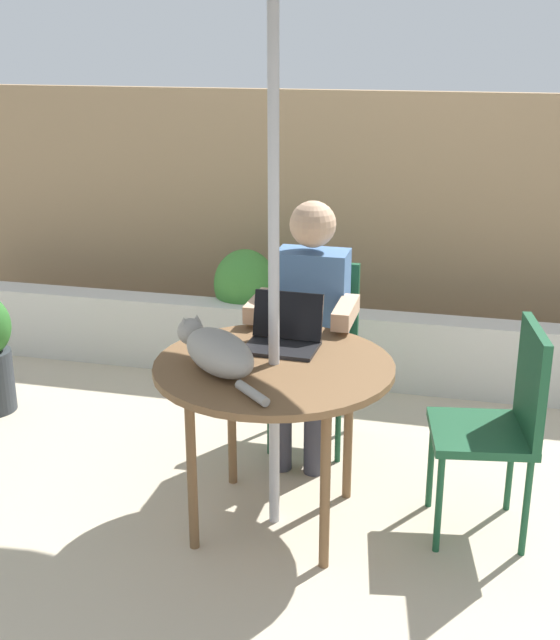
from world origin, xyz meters
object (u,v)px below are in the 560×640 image
object	(u,v)px
person_seated	(309,316)
cat	(216,351)
laptop	(285,331)
potted_plant_near_fence	(245,302)
chair_occupied	(315,338)
patio_table	(274,378)
chair_empty	(504,414)

from	to	relation	value
person_seated	cat	distance (m)	0.84
laptop	person_seated	bearing A→B (deg)	89.17
cat	laptop	bearing A→B (deg)	60.79
person_seated	potted_plant_near_fence	size ratio (longest dim) A/B	1.71
chair_occupied	potted_plant_near_fence	distance (m)	1.11
chair_occupied	laptop	size ratio (longest dim) A/B	2.95
patio_table	laptop	world-z (taller)	laptop
chair_occupied	potted_plant_near_fence	bearing A→B (deg)	124.79
chair_occupied	cat	xyz separation A→B (m)	(-0.20, -0.97, 0.27)
cat	potted_plant_near_fence	xyz separation A→B (m)	(-0.43, 1.87, -0.41)
chair_empty	laptop	size ratio (longest dim) A/B	2.95
chair_occupied	person_seated	xyz separation A→B (m)	(0.00, -0.16, 0.17)
chair_empty	cat	world-z (taller)	chair_empty
potted_plant_near_fence	chair_occupied	bearing A→B (deg)	-55.21
chair_occupied	person_seated	size ratio (longest dim) A/B	0.73
potted_plant_near_fence	patio_table	bearing A→B (deg)	-70.12
chair_empty	person_seated	size ratio (longest dim) A/B	0.73
patio_table	chair_occupied	bearing A→B (deg)	90.00
person_seated	chair_empty	bearing A→B (deg)	-29.92
laptop	patio_table	bearing A→B (deg)	-88.16
chair_empty	person_seated	xyz separation A→B (m)	(-0.91, 0.52, 0.17)
person_seated	laptop	distance (m)	0.47
chair_empty	person_seated	bearing A→B (deg)	150.08
laptop	potted_plant_near_fence	size ratio (longest dim) A/B	0.42
patio_table	person_seated	xyz separation A→B (m)	(0.00, 0.68, 0.04)
patio_table	potted_plant_near_fence	world-z (taller)	same
laptop	chair_occupied	bearing A→B (deg)	89.38
chair_occupied	person_seated	distance (m)	0.23
person_seated	laptop	xyz separation A→B (m)	(-0.01, -0.47, 0.08)
chair_occupied	chair_empty	distance (m)	1.14
patio_table	chair_occupied	xyz separation A→B (m)	(0.00, 0.83, -0.13)
patio_table	potted_plant_near_fence	xyz separation A→B (m)	(-0.63, 1.74, -0.27)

